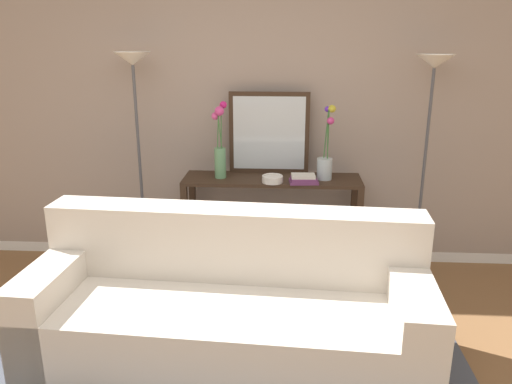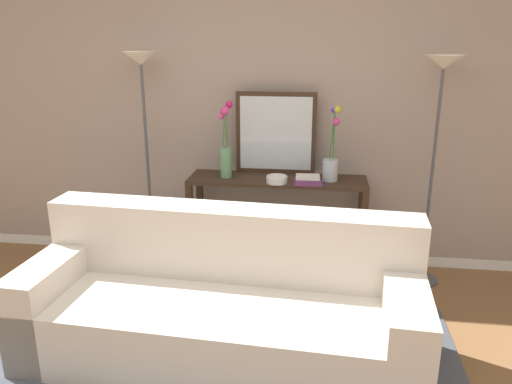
% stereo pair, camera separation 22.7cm
% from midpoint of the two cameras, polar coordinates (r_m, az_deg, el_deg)
% --- Properties ---
extents(back_wall, '(12.00, 0.15, 3.02)m').
position_cam_midpoint_polar(back_wall, '(4.24, 1.61, 11.95)').
color(back_wall, white).
rests_on(back_wall, ground).
extents(area_rug, '(2.91, 1.72, 0.01)m').
position_cam_midpoint_polar(area_rug, '(3.19, -2.18, -19.25)').
color(area_rug, '#474C56').
rests_on(area_rug, ground).
extents(couch, '(2.41, 1.00, 0.88)m').
position_cam_midpoint_polar(couch, '(3.15, -1.67, -13.01)').
color(couch, beige).
rests_on(couch, ground).
extents(console_table, '(1.41, 0.39, 0.82)m').
position_cam_midpoint_polar(console_table, '(4.09, 3.99, -1.79)').
color(console_table, '#382619').
rests_on(console_table, ground).
extents(floor_lamp_left, '(0.28, 0.28, 1.79)m').
position_cam_midpoint_polar(floor_lamp_left, '(4.09, -11.03, 9.98)').
color(floor_lamp_left, '#4C4C51').
rests_on(floor_lamp_left, ground).
extents(floor_lamp_right, '(0.28, 0.28, 1.77)m').
position_cam_midpoint_polar(floor_lamp_right, '(3.99, 21.55, 8.78)').
color(floor_lamp_right, '#4C4C51').
rests_on(floor_lamp_right, ground).
extents(wall_mirror, '(0.65, 0.02, 0.66)m').
position_cam_midpoint_polar(wall_mirror, '(4.10, 3.84, 6.62)').
color(wall_mirror, '#382619').
rests_on(wall_mirror, console_table).
extents(vase_tall_flowers, '(0.12, 0.11, 0.60)m').
position_cam_midpoint_polar(vase_tall_flowers, '(3.98, -1.81, 5.01)').
color(vase_tall_flowers, '#669E6B').
rests_on(vase_tall_flowers, console_table).
extents(vase_short_flowers, '(0.13, 0.12, 0.58)m').
position_cam_midpoint_polar(vase_short_flowers, '(3.96, 10.13, 3.50)').
color(vase_short_flowers, silver).
rests_on(vase_short_flowers, console_table).
extents(fruit_bowl, '(0.16, 0.16, 0.05)m').
position_cam_midpoint_polar(fruit_bowl, '(3.89, 4.05, 1.44)').
color(fruit_bowl, silver).
rests_on(fruit_bowl, console_table).
extents(book_stack, '(0.23, 0.16, 0.07)m').
position_cam_midpoint_polar(book_stack, '(3.88, 7.56, 1.33)').
color(book_stack, '#6B3360').
rests_on(book_stack, console_table).
extents(book_row_under_console, '(0.23, 0.17, 0.13)m').
position_cam_midpoint_polar(book_row_under_console, '(4.34, -2.48, -7.93)').
color(book_row_under_console, '#2D2D33').
rests_on(book_row_under_console, ground).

